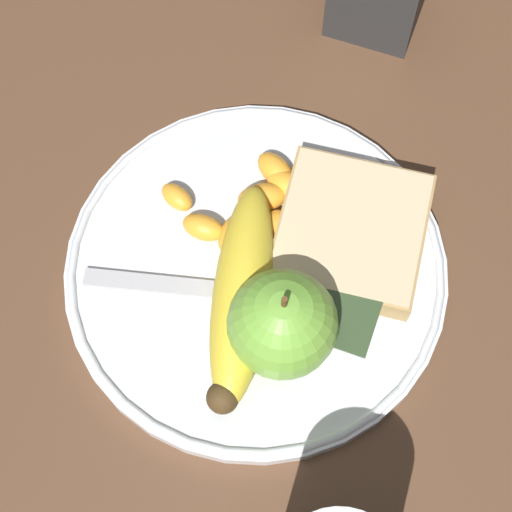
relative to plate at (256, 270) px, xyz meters
The scene contains 15 objects.
ground_plane 0.01m from the plate, ahead, with size 3.00×3.00×0.00m, color brown.
plate is the anchor object (origin of this frame).
apple 0.07m from the plate, 37.32° to the left, with size 0.07×0.07×0.08m.
banana 0.04m from the plate, ahead, with size 0.16×0.07×0.04m.
bread_slice 0.07m from the plate, 128.92° to the left, with size 0.11×0.11×0.02m.
fork 0.02m from the plate, ahead, with size 0.06×0.18×0.00m.
jam_packet 0.07m from the plate, 74.96° to the left, with size 0.05×0.04×0.02m.
orange_segment_0 0.02m from the plate, 143.81° to the right, with size 0.03×0.02×0.01m.
orange_segment_1 0.03m from the plate, behind, with size 0.04×0.03×0.02m.
orange_segment_2 0.06m from the plate, behind, with size 0.03×0.04×0.02m.
orange_segment_3 0.07m from the plate, behind, with size 0.03×0.04×0.02m.
orange_segment_4 0.05m from the plate, 106.45° to the right, with size 0.02×0.03×0.02m.
orange_segment_5 0.07m from the plate, 112.57° to the right, with size 0.02×0.03×0.01m.
orange_segment_6 0.03m from the plate, 122.19° to the right, with size 0.03×0.02×0.02m.
orange_segment_7 0.05m from the plate, 165.05° to the right, with size 0.03×0.04×0.02m.
Camera 1 is at (0.21, 0.07, 0.54)m, focal length 60.00 mm.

